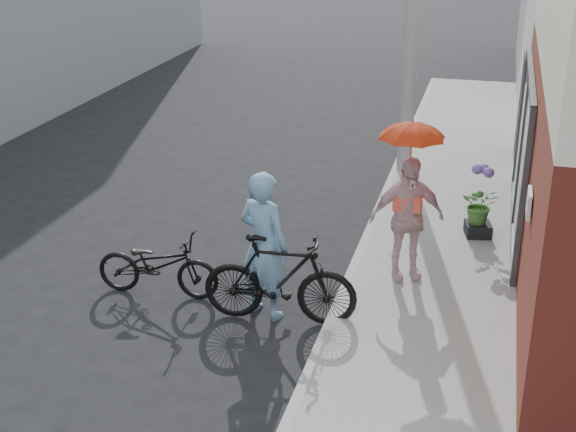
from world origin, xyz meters
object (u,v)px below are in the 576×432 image
at_px(bike_left, 158,265).
at_px(kimono_woman, 407,218).
at_px(bike_right, 280,280).
at_px(officer, 264,245).
at_px(planter, 478,229).

xyz_separation_m(bike_left, kimono_woman, (3.17, 1.15, 0.55)).
height_order(bike_left, bike_right, bike_right).
xyz_separation_m(bike_right, kimono_woman, (1.39, 1.43, 0.41)).
distance_m(officer, bike_left, 1.64).
distance_m(officer, kimono_woman, 2.09).
bearing_deg(bike_left, bike_right, -101.62).
height_order(kimono_woman, planter, kimono_woman).
relative_size(bike_left, kimono_woman, 0.97).
height_order(officer, kimono_woman, officer).
relative_size(bike_left, planter, 4.42).
relative_size(bike_left, bike_right, 0.87).
bearing_deg(officer, planter, -108.46).
bearing_deg(bike_left, officer, -98.18).
bearing_deg(kimono_woman, officer, -165.24).
bearing_deg(bike_right, bike_left, 76.36).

